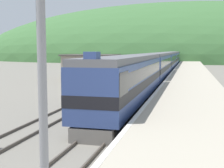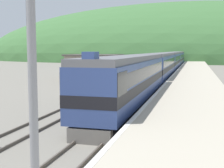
{
  "view_description": "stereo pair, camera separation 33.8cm",
  "coord_description": "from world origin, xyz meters",
  "px_view_note": "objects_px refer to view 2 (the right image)",
  "views": [
    {
      "loc": [
        4.64,
        -1.66,
        4.64
      ],
      "look_at": [
        -0.15,
        17.6,
        2.47
      ],
      "focal_mm": 50.0,
      "sensor_mm": 36.0,
      "label": 1
    },
    {
      "loc": [
        4.97,
        -1.58,
        4.64
      ],
      "look_at": [
        -0.15,
        17.6,
        2.47
      ],
      "focal_mm": 50.0,
      "sensor_mm": 36.0,
      "label": 2
    }
  ],
  "objects_px": {
    "carriage_third": "(171,61)",
    "carriage_fourth": "(177,58)",
    "siding_train": "(139,67)",
    "signal_mast_main": "(30,16)",
    "carriage_second": "(160,66)",
    "carriage_fifth": "(181,57)",
    "express_train_lead_car": "(130,80)"
  },
  "relations": [
    {
      "from": "express_train_lead_car",
      "to": "siding_train",
      "type": "distance_m",
      "value": 28.32
    },
    {
      "from": "carriage_fifth",
      "to": "signal_mast_main",
      "type": "distance_m",
      "value": 105.33
    },
    {
      "from": "carriage_second",
      "to": "siding_train",
      "type": "height_order",
      "value": "carriage_second"
    },
    {
      "from": "carriage_fourth",
      "to": "signal_mast_main",
      "type": "height_order",
      "value": "signal_mast_main"
    },
    {
      "from": "express_train_lead_car",
      "to": "carriage_fourth",
      "type": "bearing_deg",
      "value": 90.0
    },
    {
      "from": "carriage_third",
      "to": "carriage_fifth",
      "type": "bearing_deg",
      "value": 90.0
    },
    {
      "from": "express_train_lead_car",
      "to": "carriage_second",
      "type": "bearing_deg",
      "value": 90.0
    },
    {
      "from": "carriage_third",
      "to": "carriage_fourth",
      "type": "xyz_separation_m",
      "value": [
        0.0,
        21.85,
        0.0
      ]
    },
    {
      "from": "siding_train",
      "to": "signal_mast_main",
      "type": "xyz_separation_m",
      "value": [
        5.76,
        -45.9,
        3.52
      ]
    },
    {
      "from": "carriage_fourth",
      "to": "siding_train",
      "type": "distance_m",
      "value": 37.77
    },
    {
      "from": "carriage_third",
      "to": "carriage_fifth",
      "type": "relative_size",
      "value": 1.0
    },
    {
      "from": "carriage_third",
      "to": "carriage_fifth",
      "type": "distance_m",
      "value": 43.7
    },
    {
      "from": "siding_train",
      "to": "carriage_fourth",
      "type": "bearing_deg",
      "value": 83.53
    },
    {
      "from": "carriage_fifth",
      "to": "siding_train",
      "type": "height_order",
      "value": "carriage_fifth"
    },
    {
      "from": "carriage_third",
      "to": "carriage_fourth",
      "type": "distance_m",
      "value": 21.85
    },
    {
      "from": "carriage_fourth",
      "to": "signal_mast_main",
      "type": "distance_m",
      "value": 83.5
    },
    {
      "from": "carriage_second",
      "to": "signal_mast_main",
      "type": "relative_size",
      "value": 2.56
    },
    {
      "from": "express_train_lead_car",
      "to": "signal_mast_main",
      "type": "height_order",
      "value": "signal_mast_main"
    },
    {
      "from": "carriage_third",
      "to": "siding_train",
      "type": "relative_size",
      "value": 0.47
    },
    {
      "from": "carriage_second",
      "to": "siding_train",
      "type": "distance_m",
      "value": 7.51
    },
    {
      "from": "carriage_fourth",
      "to": "siding_train",
      "type": "relative_size",
      "value": 0.47
    },
    {
      "from": "carriage_third",
      "to": "carriage_fifth",
      "type": "height_order",
      "value": "same"
    },
    {
      "from": "express_train_lead_car",
      "to": "carriage_third",
      "type": "distance_m",
      "value": 43.67
    },
    {
      "from": "carriage_third",
      "to": "signal_mast_main",
      "type": "distance_m",
      "value": 61.67
    },
    {
      "from": "carriage_fourth",
      "to": "carriage_third",
      "type": "bearing_deg",
      "value": -90.0
    },
    {
      "from": "express_train_lead_car",
      "to": "carriage_third",
      "type": "bearing_deg",
      "value": 90.0
    },
    {
      "from": "carriage_fifth",
      "to": "signal_mast_main",
      "type": "height_order",
      "value": "signal_mast_main"
    },
    {
      "from": "carriage_third",
      "to": "signal_mast_main",
      "type": "xyz_separation_m",
      "value": [
        1.51,
        -61.58,
        3.09
      ]
    },
    {
      "from": "carriage_second",
      "to": "carriage_third",
      "type": "relative_size",
      "value": 1.0
    },
    {
      "from": "carriage_second",
      "to": "siding_train",
      "type": "relative_size",
      "value": 0.47
    },
    {
      "from": "express_train_lead_car",
      "to": "carriage_fifth",
      "type": "relative_size",
      "value": 0.98
    },
    {
      "from": "carriage_second",
      "to": "carriage_fifth",
      "type": "xyz_separation_m",
      "value": [
        0.0,
        65.54,
        0.0
      ]
    }
  ]
}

